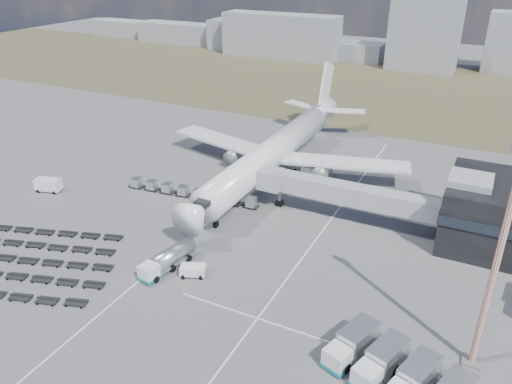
% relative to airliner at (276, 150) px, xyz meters
% --- Properties ---
extents(ground, '(420.00, 420.00, 0.00)m').
position_rel_airliner_xyz_m(ground, '(0.00, -32.38, -5.29)').
color(ground, '#565659').
rests_on(ground, ground).
extents(grass_strip, '(420.00, 90.00, 0.01)m').
position_rel_airliner_xyz_m(grass_strip, '(0.00, 77.62, -5.29)').
color(grass_strip, '#433C28').
rests_on(grass_strip, ground).
extents(lane_markings, '(47.12, 110.00, 0.01)m').
position_rel_airliner_xyz_m(lane_markings, '(9.77, -29.38, -5.29)').
color(lane_markings, silver).
rests_on(lane_markings, ground).
extents(jet_bridge, '(30.30, 3.80, 7.05)m').
position_rel_airliner_xyz_m(jet_bridge, '(15.90, -11.95, -0.24)').
color(jet_bridge, '#939399').
rests_on(jet_bridge, ground).
extents(airliner, '(51.59, 64.53, 17.62)m').
position_rel_airliner_xyz_m(airliner, '(0.00, 0.00, 0.00)').
color(airliner, white).
rests_on(airliner, ground).
extents(skyline, '(311.49, 27.07, 25.70)m').
position_rel_airliner_xyz_m(skyline, '(17.07, 115.62, 3.33)').
color(skyline, gray).
rests_on(skyline, ground).
extents(fuel_tanker, '(4.03, 9.65, 3.03)m').
position_rel_airliner_xyz_m(fuel_tanker, '(-0.08, -36.49, -3.78)').
color(fuel_tanker, white).
rests_on(fuel_tanker, ground).
extents(pushback_tug, '(4.01, 3.22, 1.56)m').
position_rel_airliner_xyz_m(pushback_tug, '(4.00, -36.33, -4.51)').
color(pushback_tug, white).
rests_on(pushback_tug, ground).
extents(utility_van, '(5.12, 3.28, 2.49)m').
position_rel_airliner_xyz_m(utility_van, '(-34.80, -25.79, -4.05)').
color(utility_van, white).
rests_on(utility_van, ground).
extents(catering_truck, '(2.81, 6.03, 2.70)m').
position_rel_airliner_xyz_m(catering_truck, '(6.80, 2.70, -3.91)').
color(catering_truck, white).
rests_on(catering_truck, ground).
extents(service_trucks_near, '(15.49, 11.58, 3.06)m').
position_rel_airliner_xyz_m(service_trucks_near, '(33.35, -43.10, -3.63)').
color(service_trucks_near, white).
rests_on(service_trucks_near, ground).
extents(uld_row, '(26.04, 4.34, 1.76)m').
position_rel_airliner_xyz_m(uld_row, '(-9.50, -16.02, -4.24)').
color(uld_row, black).
rests_on(uld_row, ground).
extents(baggage_dollies, '(28.68, 23.88, 0.68)m').
position_rel_airliner_xyz_m(baggage_dollies, '(-19.14, -44.52, -4.95)').
color(baggage_dollies, black).
rests_on(baggage_dollies, ground).
extents(floodlight_mast, '(2.48, 2.00, 25.94)m').
position_rel_airliner_xyz_m(floodlight_mast, '(40.29, -36.39, 7.71)').
color(floodlight_mast, '#A9411B').
rests_on(floodlight_mast, ground).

